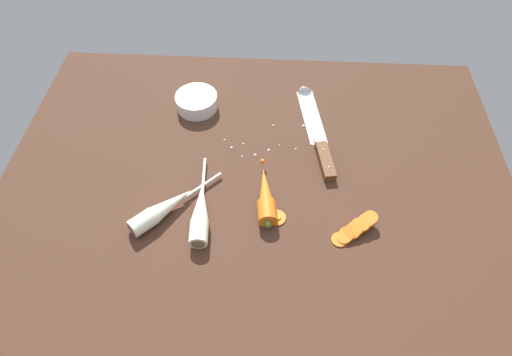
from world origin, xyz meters
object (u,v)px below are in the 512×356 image
parsnip_front (162,210)px  carrot_slice_stray_near (277,217)px  whole_carrot (266,196)px  parsnip_mid_left (200,213)px  prep_bowl (197,101)px  chefs_knife (315,126)px  carrot_slice_stack (355,229)px

parsnip_front → carrot_slice_stray_near: parsnip_front is taller
whole_carrot → parsnip_front: size_ratio=1.00×
parsnip_front → carrot_slice_stray_near: (24.78, 0.49, -1.62)cm
parsnip_mid_left → carrot_slice_stray_near: 16.58cm
parsnip_front → carrot_slice_stray_near: size_ratio=4.58×
whole_carrot → prep_bowl: whole_carrot is taller
parsnip_front → chefs_knife: bearing=40.4°
whole_carrot → chefs_knife: bearing=64.1°
chefs_knife → prep_bowl: size_ratio=3.16×
carrot_slice_stray_near → parsnip_front: bearing=-178.9°
chefs_knife → prep_bowl: 31.96cm
carrot_slice_stack → carrot_slice_stray_near: 16.81cm
chefs_knife → parsnip_front: (-33.80, -28.73, 1.33)cm
chefs_knife → prep_bowl: bearing=168.9°
chefs_knife → carrot_slice_stray_near: 29.65cm
carrot_slice_stack → whole_carrot: bearing=160.3°
whole_carrot → prep_bowl: bearing=123.2°
carrot_slice_stray_near → prep_bowl: 41.02cm
chefs_knife → parsnip_front: size_ratio=1.87×
whole_carrot → parsnip_front: (-22.15, -4.75, -0.12)cm
chefs_knife → carrot_slice_stack: bearing=-76.2°
parsnip_mid_left → prep_bowl: 35.70cm
parsnip_mid_left → carrot_slice_stack: size_ratio=2.41×
parsnip_mid_left → carrot_slice_stray_near: parsnip_mid_left is taller
chefs_knife → parsnip_front: bearing=-139.6°
carrot_slice_stray_near → prep_bowl: (-22.32, 34.37, 1.79)cm
chefs_knife → prep_bowl: (-31.33, 6.13, 1.50)cm
carrot_slice_stray_near → prep_bowl: prep_bowl is taller
parsnip_front → parsnip_mid_left: (8.30, -0.36, 0.00)cm
chefs_knife → carrot_slice_stray_near: (-9.02, -28.24, -0.29)cm
chefs_knife → carrot_slice_stray_near: bearing=-107.7°
parsnip_front → parsnip_mid_left: size_ratio=0.77×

